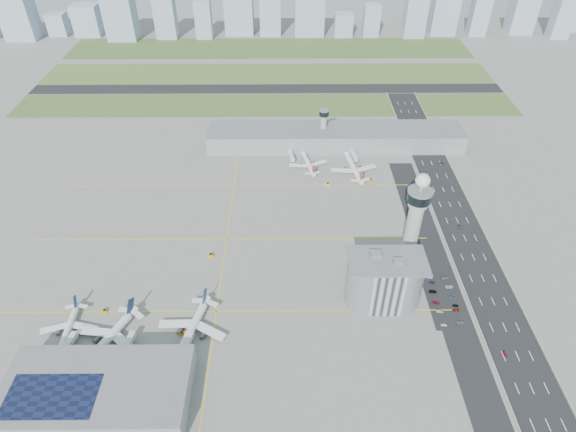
{
  "coord_description": "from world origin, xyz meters",
  "views": [
    {
      "loc": [
        -1.78,
        -203.6,
        206.82
      ],
      "look_at": [
        0.0,
        35.0,
        15.0
      ],
      "focal_mm": 30.0,
      "sensor_mm": 36.0,
      "label": 1
    }
  ],
  "objects_px": {
    "admin_building": "(384,281)",
    "airplane_far_b": "(354,165)",
    "airplane_near_b": "(106,336)",
    "jet_bridge_near_1": "(122,357)",
    "car_lot_8": "(456,306)",
    "tug_0": "(105,311)",
    "tug_5": "(370,180)",
    "jet_bridge_near_2": "(183,357)",
    "car_lot_4": "(432,282)",
    "car_hw_4": "(408,126)",
    "car_lot_2": "(436,303)",
    "airplane_near_c": "(191,326)",
    "tug_3": "(211,255)",
    "tug_2": "(186,325)",
    "car_lot_1": "(440,311)",
    "airplane_far_a": "(308,160)",
    "car_lot_5": "(429,277)",
    "tug_1": "(182,333)",
    "car_hw_0": "(505,354)",
    "secondary_tower": "(324,124)",
    "jet_bridge_near_0": "(62,357)",
    "car_lot_0": "(444,325)",
    "jet_bridge_far_0": "(290,153)",
    "jet_bridge_far_1": "(351,153)",
    "car_lot_7": "(457,310)",
    "car_lot_6": "(461,323)",
    "car_lot_10": "(449,287)",
    "control_tower": "(415,218)",
    "car_hw_1": "(460,227)",
    "tug_4": "(328,184)",
    "airplane_near_a": "(67,326)",
    "car_lot_9": "(452,298)"
  },
  "relations": [
    {
      "from": "jet_bridge_far_1",
      "to": "car_lot_7",
      "type": "height_order",
      "value": "jet_bridge_far_1"
    },
    {
      "from": "airplane_far_a",
      "to": "car_lot_1",
      "type": "relative_size",
      "value": 9.6
    },
    {
      "from": "car_lot_10",
      "to": "car_hw_0",
      "type": "height_order",
      "value": "car_lot_10"
    },
    {
      "from": "jet_bridge_near_2",
      "to": "tug_4",
      "type": "distance_m",
      "value": 172.55
    },
    {
      "from": "airplane_far_b",
      "to": "car_lot_6",
      "type": "height_order",
      "value": "airplane_far_b"
    },
    {
      "from": "jet_bridge_near_2",
      "to": "car_lot_4",
      "type": "distance_m",
      "value": 146.37
    },
    {
      "from": "tug_0",
      "to": "car_lot_5",
      "type": "xyz_separation_m",
      "value": [
        184.65,
        24.28,
        -0.32
      ]
    },
    {
      "from": "jet_bridge_near_1",
      "to": "car_lot_8",
      "type": "xyz_separation_m",
      "value": [
        175.8,
        33.66,
        -2.3
      ]
    },
    {
      "from": "car_lot_7",
      "to": "car_lot_9",
      "type": "distance_m",
      "value": 9.18
    },
    {
      "from": "car_lot_8",
      "to": "tug_0",
      "type": "bearing_deg",
      "value": 93.69
    },
    {
      "from": "airplane_near_c",
      "to": "tug_3",
      "type": "xyz_separation_m",
      "value": [
        2.91,
        58.86,
        -5.17
      ]
    },
    {
      "from": "airplane_far_b",
      "to": "tug_5",
      "type": "relative_size",
      "value": 12.17
    },
    {
      "from": "jet_bridge_near_0",
      "to": "car_lot_0",
      "type": "distance_m",
      "value": 196.93
    },
    {
      "from": "car_lot_8",
      "to": "car_lot_10",
      "type": "xyz_separation_m",
      "value": [
        0.29,
        14.08,
        0.09
      ]
    },
    {
      "from": "jet_bridge_near_2",
      "to": "tug_2",
      "type": "bearing_deg",
      "value": 16.12
    },
    {
      "from": "tug_0",
      "to": "car_hw_0",
      "type": "distance_m",
      "value": 212.22
    },
    {
      "from": "car_lot_6",
      "to": "jet_bridge_far_0",
      "type": "bearing_deg",
      "value": 29.44
    },
    {
      "from": "control_tower",
      "to": "tug_1",
      "type": "height_order",
      "value": "control_tower"
    },
    {
      "from": "jet_bridge_far_0",
      "to": "airplane_far_a",
      "type": "bearing_deg",
      "value": 33.39
    },
    {
      "from": "car_hw_4",
      "to": "car_lot_2",
      "type": "bearing_deg",
      "value": -95.02
    },
    {
      "from": "tug_5",
      "to": "car_lot_4",
      "type": "distance_m",
      "value": 107.01
    },
    {
      "from": "airplane_near_b",
      "to": "tug_2",
      "type": "height_order",
      "value": "airplane_near_b"
    },
    {
      "from": "secondary_tower",
      "to": "admin_building",
      "type": "relative_size",
      "value": 0.76
    },
    {
      "from": "car_lot_6",
      "to": "tug_3",
      "type": "bearing_deg",
      "value": 70.88
    },
    {
      "from": "airplane_near_a",
      "to": "car_lot_7",
      "type": "xyz_separation_m",
      "value": [
        208.35,
        12.9,
        -4.4
      ]
    },
    {
      "from": "control_tower",
      "to": "airplane_near_b",
      "type": "distance_m",
      "value": 177.73
    },
    {
      "from": "tug_5",
      "to": "airplane_far_a",
      "type": "bearing_deg",
      "value": 117.49
    },
    {
      "from": "admin_building",
      "to": "tug_4",
      "type": "height_order",
      "value": "admin_building"
    },
    {
      "from": "control_tower",
      "to": "jet_bridge_far_0",
      "type": "distance_m",
      "value": 145.99
    },
    {
      "from": "secondary_tower",
      "to": "car_lot_1",
      "type": "height_order",
      "value": "secondary_tower"
    },
    {
      "from": "admin_building",
      "to": "airplane_far_b",
      "type": "bearing_deg",
      "value": 90.31
    },
    {
      "from": "airplane_near_c",
      "to": "tug_5",
      "type": "distance_m",
      "value": 180.22
    },
    {
      "from": "airplane_near_c",
      "to": "car_lot_5",
      "type": "bearing_deg",
      "value": 121.17
    },
    {
      "from": "car_lot_1",
      "to": "airplane_far_a",
      "type": "bearing_deg",
      "value": 28.54
    },
    {
      "from": "airplane_far_b",
      "to": "jet_bridge_near_2",
      "type": "bearing_deg",
      "value": 139.07
    },
    {
      "from": "jet_bridge_near_0",
      "to": "tug_2",
      "type": "height_order",
      "value": "jet_bridge_near_0"
    },
    {
      "from": "jet_bridge_near_2",
      "to": "car_lot_5",
      "type": "distance_m",
      "value": 147.27
    },
    {
      "from": "secondary_tower",
      "to": "car_hw_1",
      "type": "bearing_deg",
      "value": -52.29
    },
    {
      "from": "car_lot_10",
      "to": "tug_4",
      "type": "bearing_deg",
      "value": 33.42
    },
    {
      "from": "jet_bridge_far_0",
      "to": "car_lot_10",
      "type": "height_order",
      "value": "jet_bridge_far_0"
    },
    {
      "from": "tug_2",
      "to": "car_lot_4",
      "type": "height_order",
      "value": "tug_2"
    },
    {
      "from": "car_lot_6",
      "to": "car_lot_10",
      "type": "distance_m",
      "value": 25.87
    },
    {
      "from": "car_lot_1",
      "to": "jet_bridge_near_0",
      "type": "bearing_deg",
      "value": 102.93
    },
    {
      "from": "car_lot_1",
      "to": "car_lot_6",
      "type": "bearing_deg",
      "value": -125.55
    },
    {
      "from": "admin_building",
      "to": "jet_bridge_far_1",
      "type": "distance_m",
      "value": 154.5
    },
    {
      "from": "airplane_near_b",
      "to": "jet_bridge_near_1",
      "type": "height_order",
      "value": "airplane_near_b"
    },
    {
      "from": "jet_bridge_far_0",
      "to": "car_hw_1",
      "type": "bearing_deg",
      "value": 40.91
    },
    {
      "from": "admin_building",
      "to": "tug_3",
      "type": "height_order",
      "value": "admin_building"
    },
    {
      "from": "tug_1",
      "to": "car_hw_0",
      "type": "relative_size",
      "value": 0.94
    },
    {
      "from": "airplane_far_a",
      "to": "jet_bridge_far_0",
      "type": "height_order",
      "value": "airplane_far_a"
    }
  ]
}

